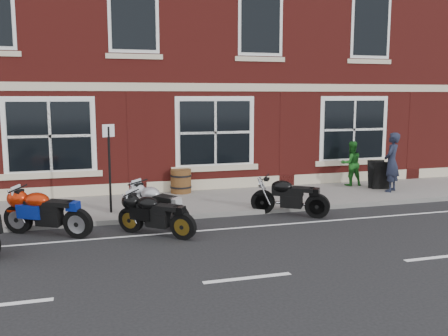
{
  "coord_description": "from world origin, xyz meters",
  "views": [
    {
      "loc": [
        -2.74,
        -10.84,
        3.15
      ],
      "look_at": [
        0.93,
        1.6,
        1.25
      ],
      "focal_mm": 40.0,
      "sensor_mm": 36.0,
      "label": 1
    }
  ],
  "objects": [
    {
      "name": "ground",
      "position": [
        0.0,
        0.0,
        0.0
      ],
      "size": [
        80.0,
        80.0,
        0.0
      ],
      "primitive_type": "plane",
      "color": "black",
      "rests_on": "ground"
    },
    {
      "name": "sidewalk",
      "position": [
        0.0,
        3.0,
        0.06
      ],
      "size": [
        30.0,
        3.0,
        0.12
      ],
      "primitive_type": "cube",
      "color": "slate",
      "rests_on": "ground"
    },
    {
      "name": "kerb",
      "position": [
        0.0,
        1.42,
        0.06
      ],
      "size": [
        30.0,
        0.16,
        0.12
      ],
      "primitive_type": "cube",
      "color": "slate",
      "rests_on": "ground"
    },
    {
      "name": "pub_building",
      "position": [
        0.0,
        10.5,
        6.0
      ],
      "size": [
        24.0,
        12.0,
        12.0
      ],
      "primitive_type": "cube",
      "color": "maroon",
      "rests_on": "ground"
    },
    {
      "name": "moto_sport_red",
      "position": [
        -3.48,
        0.83,
        0.57
      ],
      "size": [
        1.96,
        1.28,
        1.0
      ],
      "rotation": [
        0.0,
        0.0,
        1.02
      ],
      "color": "black",
      "rests_on": "ground"
    },
    {
      "name": "moto_sport_black",
      "position": [
        -1.12,
        0.11,
        0.52
      ],
      "size": [
        1.58,
        1.41,
        0.9
      ],
      "rotation": [
        0.0,
        0.0,
        0.85
      ],
      "color": "black",
      "rests_on": "ground"
    },
    {
      "name": "moto_sport_silver",
      "position": [
        -0.94,
        0.96,
        0.55
      ],
      "size": [
        1.25,
        1.87,
        0.96
      ],
      "rotation": [
        0.0,
        0.0,
        0.56
      ],
      "color": "black",
      "rests_on": "ground"
    },
    {
      "name": "moto_naked_black",
      "position": [
        2.53,
        1.03,
        0.54
      ],
      "size": [
        1.76,
        1.37,
        0.95
      ],
      "rotation": [
        0.0,
        0.0,
        0.92
      ],
      "color": "black",
      "rests_on": "ground"
    },
    {
      "name": "pedestrian_left",
      "position": [
        6.75,
        2.61,
        1.06
      ],
      "size": [
        0.81,
        0.78,
        1.88
      ],
      "primitive_type": "imported",
      "rotation": [
        0.0,
        0.0,
        3.81
      ],
      "color": "#1A1F30",
      "rests_on": "sidewalk"
    },
    {
      "name": "pedestrian_right",
      "position": [
        6.1,
        3.92,
        0.87
      ],
      "size": [
        0.76,
        0.61,
        1.5
      ],
      "primitive_type": "imported",
      "rotation": [
        0.0,
        0.0,
        3.08
      ],
      "color": "#1C641D",
      "rests_on": "sidewalk"
    },
    {
      "name": "a_board_sign",
      "position": [
        6.64,
        3.09,
        0.58
      ],
      "size": [
        0.63,
        0.5,
        0.93
      ],
      "primitive_type": null,
      "rotation": [
        0.0,
        0.0,
        -0.25
      ],
      "color": "black",
      "rests_on": "sidewalk"
    },
    {
      "name": "barrel_planter",
      "position": [
        0.32,
        4.28,
        0.49
      ],
      "size": [
        0.67,
        0.67,
        0.74
      ],
      "color": "#473112",
      "rests_on": "sidewalk"
    },
    {
      "name": "parking_sign",
      "position": [
        -1.97,
        2.2,
        1.45
      ],
      "size": [
        0.31,
        0.14,
        2.3
      ],
      "rotation": [
        0.0,
        0.0,
        0.37
      ],
      "color": "black",
      "rests_on": "sidewalk"
    }
  ]
}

